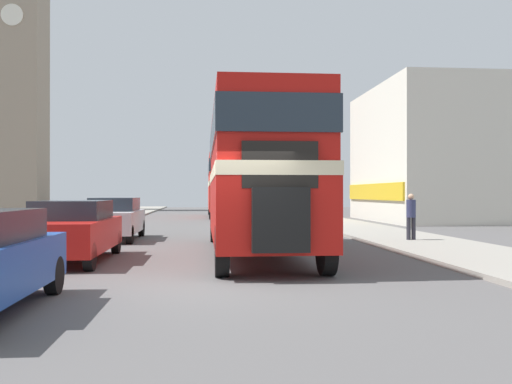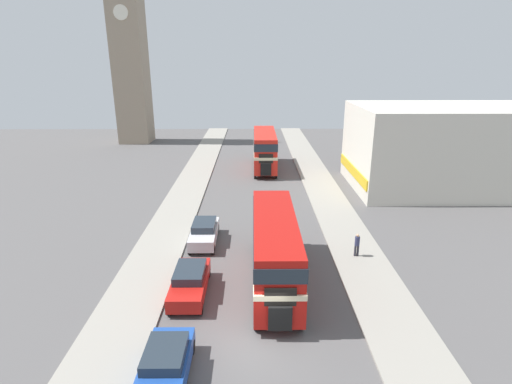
# 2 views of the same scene
# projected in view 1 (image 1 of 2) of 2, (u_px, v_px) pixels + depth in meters

# --- Properties ---
(ground_plane) EXTENTS (120.00, 120.00, 0.00)m
(ground_plane) POSITION_uv_depth(u_px,v_px,m) (230.00, 287.00, 10.26)
(ground_plane) COLOR #565454
(double_decker_bus) EXTENTS (2.47, 10.38, 4.02)m
(double_decker_bus) POSITION_uv_depth(u_px,v_px,m) (256.00, 168.00, 15.88)
(double_decker_bus) COLOR #B2140F
(double_decker_bus) RESTS_ON ground_plane
(bus_distant) EXTENTS (2.55, 10.11, 4.38)m
(bus_distant) POSITION_uv_depth(u_px,v_px,m) (226.00, 181.00, 41.39)
(bus_distant) COLOR red
(bus_distant) RESTS_ON ground_plane
(car_parked_mid) EXTENTS (1.81, 4.62, 1.52)m
(car_parked_mid) POSITION_uv_depth(u_px,v_px,m) (72.00, 230.00, 14.24)
(car_parked_mid) COLOR red
(car_parked_mid) RESTS_ON ground_plane
(car_parked_far) EXTENTS (1.77, 4.45, 1.54)m
(car_parked_far) POSITION_uv_depth(u_px,v_px,m) (114.00, 218.00, 20.81)
(car_parked_far) COLOR silver
(car_parked_far) RESTS_ON ground_plane
(pedestrian_walking) EXTENTS (0.32, 0.32, 1.57)m
(pedestrian_walking) POSITION_uv_depth(u_px,v_px,m) (411.00, 214.00, 19.38)
(pedestrian_walking) COLOR #282833
(pedestrian_walking) RESTS_ON sidewalk_right
(church_tower) EXTENTS (4.81, 4.81, 32.58)m
(church_tower) POSITION_uv_depth(u_px,v_px,m) (20.00, 43.00, 56.30)
(church_tower) COLOR gray
(church_tower) RESTS_ON ground_plane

